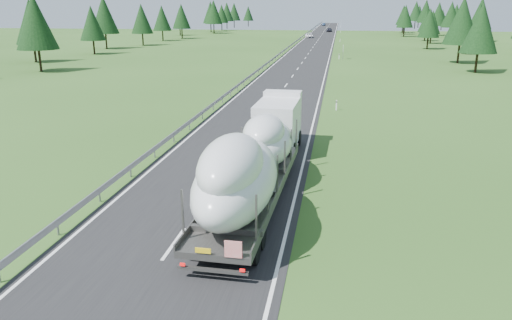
% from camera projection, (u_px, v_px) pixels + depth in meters
% --- Properties ---
extents(ground, '(400.00, 400.00, 0.00)m').
position_uv_depth(ground, '(174.00, 244.00, 21.18)').
color(ground, '#284C19').
rests_on(ground, ground).
extents(road_surface, '(10.00, 400.00, 0.02)m').
position_uv_depth(road_surface, '(311.00, 50.00, 115.46)').
color(road_surface, black).
rests_on(road_surface, ground).
extents(guardrail, '(0.10, 400.00, 0.76)m').
position_uv_depth(guardrail, '(288.00, 47.00, 116.05)').
color(guardrail, slate).
rests_on(guardrail, ground).
extents(marker_posts, '(0.13, 350.08, 1.00)m').
position_uv_depth(marker_posts, '(340.00, 35.00, 166.14)').
color(marker_posts, silver).
rests_on(marker_posts, ground).
extents(highway_sign, '(0.08, 0.90, 2.60)m').
position_uv_depth(highway_sign, '(343.00, 49.00, 94.95)').
color(highway_sign, slate).
rests_on(highway_sign, ground).
extents(tree_line_right, '(27.79, 273.19, 12.55)m').
position_uv_depth(tree_line_right, '(501.00, 20.00, 101.84)').
color(tree_line_right, black).
rests_on(tree_line_right, ground).
extents(tree_line_left, '(15.64, 273.22, 12.17)m').
position_uv_depth(tree_line_left, '(137.00, 17.00, 124.44)').
color(tree_line_left, black).
rests_on(tree_line_left, ground).
extents(boat_truck, '(3.55, 20.95, 4.75)m').
position_uv_depth(boat_truck, '(256.00, 153.00, 25.55)').
color(boat_truck, silver).
rests_on(boat_truck, ground).
extents(distant_van, '(2.72, 5.41, 1.47)m').
position_uv_depth(distant_van, '(309.00, 35.00, 160.53)').
color(distant_van, white).
rests_on(distant_van, ground).
extents(distant_car_dark, '(2.32, 4.84, 1.60)m').
position_uv_depth(distant_car_dark, '(329.00, 30.00, 197.52)').
color(distant_car_dark, black).
rests_on(distant_car_dark, ground).
extents(distant_car_blue, '(1.86, 4.37, 1.40)m').
position_uv_depth(distant_car_blue, '(324.00, 24.00, 260.47)').
color(distant_car_blue, '#16263E').
rests_on(distant_car_blue, ground).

